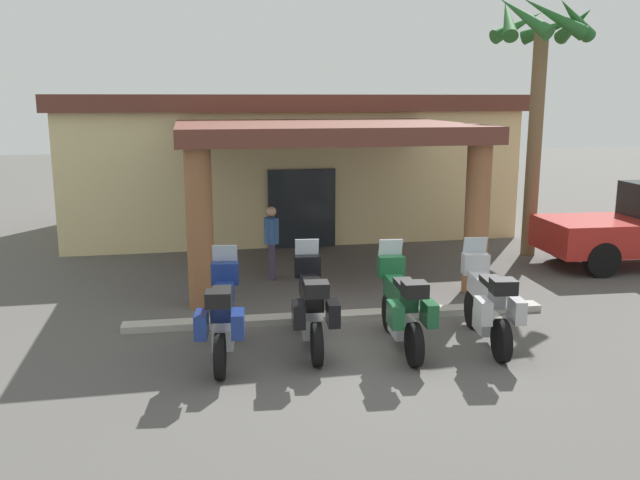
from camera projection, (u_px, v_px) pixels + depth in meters
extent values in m
plane|color=#514F4C|center=(362.00, 340.00, 11.16)|extent=(80.00, 80.00, 0.00)
cube|color=beige|center=(285.00, 169.00, 20.58)|extent=(12.58, 6.24, 3.57)
cube|color=#1E2328|center=(302.00, 209.00, 17.86)|extent=(1.80, 0.16, 2.10)
cube|color=brown|center=(321.00, 131.00, 14.92)|extent=(6.50, 5.51, 0.35)
cylinder|color=brown|center=(200.00, 230.00, 12.58)|extent=(0.50, 0.50, 3.04)
cylinder|color=brown|center=(477.00, 219.00, 13.64)|extent=(0.50, 0.50, 3.04)
cube|color=brown|center=(284.00, 102.00, 20.16)|extent=(12.99, 6.65, 0.44)
cylinder|color=black|center=(227.00, 321.00, 11.09)|extent=(0.20, 0.67, 0.66)
cylinder|color=black|center=(220.00, 356.00, 9.58)|extent=(0.20, 0.67, 0.66)
cube|color=silver|center=(223.00, 335.00, 10.30)|extent=(0.37, 0.59, 0.32)
cube|color=navy|center=(223.00, 301.00, 10.34)|extent=(0.40, 1.17, 0.34)
cube|color=black|center=(221.00, 293.00, 9.95)|extent=(0.33, 0.62, 0.10)
cube|color=navy|center=(225.00, 273.00, 10.90)|extent=(0.46, 0.28, 0.36)
cube|color=#B2BCC6|center=(225.00, 255.00, 10.92)|extent=(0.41, 0.15, 0.36)
cube|color=navy|center=(201.00, 325.00, 9.62)|extent=(0.22, 0.45, 0.36)
cube|color=navy|center=(238.00, 324.00, 9.65)|extent=(0.22, 0.45, 0.36)
cube|color=black|center=(218.00, 299.00, 9.45)|extent=(0.39, 0.35, 0.22)
cylinder|color=black|center=(307.00, 312.00, 11.55)|extent=(0.18, 0.67, 0.66)
cylinder|color=black|center=(317.00, 344.00, 10.05)|extent=(0.18, 0.67, 0.66)
cube|color=silver|center=(312.00, 325.00, 10.77)|extent=(0.35, 0.58, 0.32)
cube|color=black|center=(311.00, 292.00, 10.81)|extent=(0.36, 1.16, 0.34)
cube|color=black|center=(313.00, 285.00, 10.42)|extent=(0.31, 0.61, 0.10)
cube|color=black|center=(307.00, 266.00, 11.36)|extent=(0.45, 0.26, 0.36)
cube|color=#B2BCC6|center=(307.00, 249.00, 11.38)|extent=(0.41, 0.14, 0.36)
cube|color=black|center=(299.00, 314.00, 10.08)|extent=(0.20, 0.45, 0.36)
cube|color=black|center=(333.00, 313.00, 10.13)|extent=(0.20, 0.45, 0.36)
cube|color=black|center=(316.00, 289.00, 9.92)|extent=(0.38, 0.34, 0.22)
cylinder|color=black|center=(390.00, 312.00, 11.54)|extent=(0.16, 0.66, 0.66)
cylinder|color=black|center=(414.00, 345.00, 10.03)|extent=(0.16, 0.66, 0.66)
cube|color=silver|center=(402.00, 325.00, 10.75)|extent=(0.34, 0.57, 0.32)
cube|color=#19512D|center=(400.00, 292.00, 10.79)|extent=(0.34, 1.16, 0.34)
cube|color=black|center=(406.00, 285.00, 10.41)|extent=(0.30, 0.61, 0.10)
cube|color=#19512D|center=(391.00, 266.00, 11.35)|extent=(0.45, 0.25, 0.36)
cube|color=#B2BCC6|center=(390.00, 249.00, 11.37)|extent=(0.40, 0.13, 0.36)
cube|color=#19512D|center=(395.00, 315.00, 10.06)|extent=(0.19, 0.45, 0.36)
cube|color=#19512D|center=(429.00, 313.00, 10.12)|extent=(0.19, 0.45, 0.36)
cube|color=black|center=(415.00, 289.00, 9.91)|extent=(0.37, 0.33, 0.22)
cylinder|color=black|center=(473.00, 309.00, 11.71)|extent=(0.21, 0.67, 0.66)
cylinder|color=black|center=(501.00, 341.00, 10.19)|extent=(0.21, 0.67, 0.66)
cube|color=silver|center=(487.00, 322.00, 10.92)|extent=(0.38, 0.59, 0.32)
cube|color=#B2B2B7|center=(486.00, 289.00, 10.96)|extent=(0.42, 1.18, 0.34)
cube|color=black|center=(493.00, 282.00, 10.57)|extent=(0.34, 0.63, 0.10)
cube|color=#B2B2B7|center=(475.00, 264.00, 11.52)|extent=(0.46, 0.29, 0.36)
cube|color=#B2BCC6|center=(475.00, 247.00, 11.54)|extent=(0.41, 0.16, 0.36)
cube|color=#B2B2B7|center=(483.00, 311.00, 10.24)|extent=(0.23, 0.46, 0.36)
cube|color=#B2B2B7|center=(517.00, 310.00, 10.27)|extent=(0.23, 0.46, 0.36)
cube|color=black|center=(503.00, 286.00, 10.07)|extent=(0.39, 0.36, 0.22)
cylinder|color=#3F334C|center=(272.00, 262.00, 14.75)|extent=(0.14, 0.14, 0.81)
cylinder|color=#3F334C|center=(272.00, 260.00, 14.93)|extent=(0.14, 0.14, 0.81)
cylinder|color=#335999|center=(272.00, 231.00, 14.70)|extent=(0.32, 0.32, 0.57)
cylinder|color=#335999|center=(272.00, 231.00, 14.48)|extent=(0.09, 0.09, 0.54)
cylinder|color=#335999|center=(271.00, 227.00, 14.91)|extent=(0.09, 0.09, 0.54)
sphere|color=tan|center=(271.00, 211.00, 14.61)|extent=(0.22, 0.22, 0.22)
cylinder|color=black|center=(564.00, 244.00, 16.64)|extent=(0.80, 0.27, 0.80)
cylinder|color=black|center=(602.00, 260.00, 15.00)|extent=(0.80, 0.27, 0.80)
cylinder|color=brown|center=(534.00, 146.00, 16.65)|extent=(0.35, 0.35, 5.52)
cone|color=#236028|center=(575.00, 24.00, 16.11)|extent=(0.51, 1.68, 0.83)
cone|color=#236028|center=(554.00, 27.00, 16.68)|extent=(1.39, 1.47, 0.79)
cone|color=#236028|center=(518.00, 25.00, 16.75)|extent=(1.66, 0.84, 0.98)
cone|color=#236028|center=(508.00, 18.00, 16.12)|extent=(0.79, 1.57, 1.24)
cone|color=#236028|center=(524.00, 16.00, 15.50)|extent=(1.13, 1.51, 1.19)
cone|color=#236028|center=(553.00, 16.00, 15.24)|extent=(1.64, 0.65, 1.09)
cone|color=#236028|center=(575.00, 18.00, 15.47)|extent=(1.54, 1.22, 1.00)
cube|color=#ADA89E|center=(340.00, 316.00, 12.18)|extent=(7.65, 0.36, 0.12)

